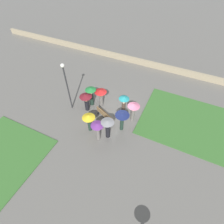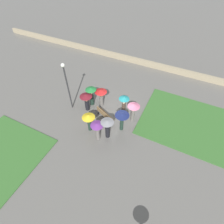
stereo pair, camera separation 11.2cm
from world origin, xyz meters
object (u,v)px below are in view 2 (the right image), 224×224
Objects in this scene: park_bench at (105,115)px; crowd_person_navy at (122,118)px; lamp_post at (67,82)px; crowd_person_pink at (134,109)px; crowd_person_yellow at (89,119)px; crowd_person_maroon at (86,99)px; crowd_person_green at (91,94)px; crowd_person_teal at (124,103)px; crowd_person_red at (101,94)px; crowd_person_grey at (107,126)px; crowd_person_purple at (97,128)px.

crowd_person_navy reaches higher than park_bench.
crowd_person_pink is at bearing -169.94° from lamp_post.
crowd_person_navy is at bearing 125.26° from crowd_person_yellow.
crowd_person_green is (-0.03, -0.81, 0.03)m from crowd_person_maroon.
lamp_post is 5.13m from crowd_person_teal.
crowd_person_navy is at bearing -169.36° from park_bench.
crowd_person_yellow is at bearing -55.08° from crowd_person_red.
crowd_person_grey is (-3.05, 2.71, -0.01)m from crowd_person_green.
park_bench is 0.42× the size of lamp_post.
crowd_person_grey is at bearing 132.05° from crowd_person_navy.
crowd_person_navy is (-5.21, 0.32, -1.56)m from lamp_post.
crowd_person_grey reaches higher than crowd_person_navy.
crowd_person_pink is at bearing -97.67° from crowd_person_green.
park_bench is at bearing 67.14° from crowd_person_pink.
lamp_post reaches higher than crowd_person_teal.
crowd_person_green is 1.08× the size of crowd_person_purple.
crowd_person_red is at bearing -148.10° from lamp_post.
park_bench is 1.95m from crowd_person_red.
crowd_person_red reaches higher than crowd_person_yellow.
crowd_person_maroon reaches higher than park_bench.
park_bench is at bearing -124.32° from crowd_person_green.
park_bench is 1.06× the size of crowd_person_purple.
lamp_post is 3.63m from crowd_person_yellow.
lamp_post is 3.20m from crowd_person_red.
crowd_person_purple is at bearing -96.36° from crowd_person_maroon.
crowd_person_navy is 0.99× the size of crowd_person_teal.
crowd_person_purple is at bearing 127.15° from park_bench.
crowd_person_navy reaches higher than crowd_person_yellow.
crowd_person_navy reaches higher than crowd_person_purple.
crowd_person_navy is 3.85m from crowd_person_maroon.
crowd_person_teal is at bearing 25.03° from crowd_person_red.
crowd_person_yellow is at bearing 100.07° from crowd_person_navy.
crowd_person_teal is at bearing 158.05° from crowd_person_yellow.
crowd_person_green is at bearing 42.12° from crowd_person_pink.
crowd_person_navy is 1.03× the size of crowd_person_purple.
crowd_person_navy is (-1.78, 0.42, 0.94)m from park_bench.
crowd_person_purple reaches higher than park_bench.
crowd_person_purple is at bearing 125.64° from crowd_person_navy.
crowd_person_grey is at bearing -28.89° from crowd_person_red.
crowd_person_grey reaches higher than crowd_person_red.
crowd_person_green is at bearing -140.24° from lamp_post.
crowd_person_pink is 0.98× the size of crowd_person_green.
crowd_person_green is (1.97, -1.12, 0.83)m from park_bench.
crowd_person_maroon is (1.45, -1.93, -0.09)m from crowd_person_yellow.
crowd_person_pink is 3.35m from crowd_person_red.
crowd_person_yellow is at bearing 95.00° from park_bench.
crowd_person_green is at bearing -144.77° from crowd_person_yellow.
crowd_person_maroon is 0.92× the size of crowd_person_green.
crowd_person_yellow is 0.92× the size of crowd_person_pink.
crowd_person_green is at bearing -133.35° from crowd_person_purple.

